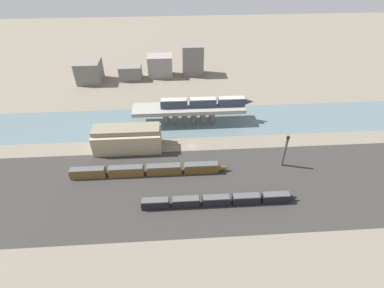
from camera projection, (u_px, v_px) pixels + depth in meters
name	position (u px, v px, depth m)	size (l,w,h in m)	color
ground_plane	(192.00, 146.00, 125.63)	(400.00, 400.00, 0.00)	#756B5B
railbed_yard	(196.00, 188.00, 106.71)	(280.00, 42.00, 0.01)	#33302D
river_water	(189.00, 122.00, 140.37)	(320.00, 25.53, 0.01)	slate
bridge	(189.00, 110.00, 136.52)	(50.95, 9.86, 8.12)	gray
train_on_bridge	(206.00, 102.00, 134.59)	(42.35, 3.19, 4.00)	#2D384C
train_yard_near	(219.00, 200.00, 99.75)	(52.81, 2.68, 3.58)	black
train_yard_mid	(149.00, 170.00, 111.16)	(59.37, 2.94, 3.98)	brown
warehouse_building	(127.00, 138.00, 121.69)	(27.21, 10.25, 10.39)	tan
signal_tower	(285.00, 151.00, 112.24)	(1.00, 0.96, 13.83)	#4C4C51
city_block_far_left	(89.00, 71.00, 170.26)	(13.69, 12.92, 12.11)	slate
city_block_left	(131.00, 72.00, 173.86)	(12.65, 8.55, 8.20)	slate
city_block_center	(160.00, 66.00, 175.86)	(14.03, 9.31, 12.49)	gray
city_block_right	(193.00, 60.00, 176.23)	(12.21, 8.39, 17.71)	slate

